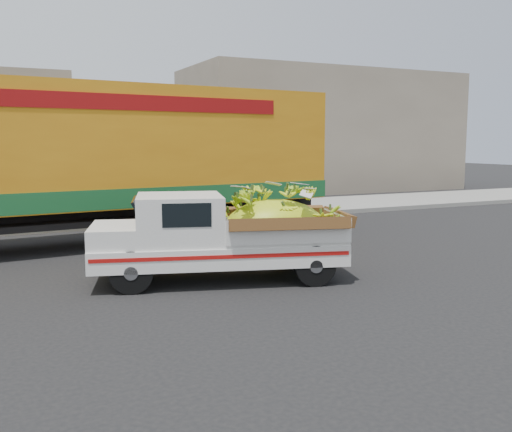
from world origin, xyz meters
name	(u,v)px	position (x,y,z in m)	size (l,w,h in m)	color
ground	(120,286)	(0.00, 0.00, 0.00)	(100.00, 100.00, 0.00)	black
curb	(67,229)	(0.00, 6.75, 0.07)	(60.00, 0.25, 0.15)	gray
sidewalk	(58,220)	(0.00, 8.85, 0.07)	(60.00, 4.00, 0.14)	gray
building_right	(323,132)	(14.00, 15.75, 3.00)	(14.00, 6.00, 6.00)	gray
pickup_truck	(238,234)	(2.04, -0.42, 0.84)	(4.70, 2.78, 1.55)	black
semi_trailer	(98,157)	(0.48, 4.31, 2.12)	(12.04, 3.64, 3.80)	black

